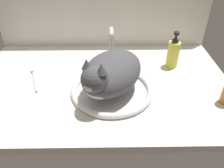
{
  "coord_description": "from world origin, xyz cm",
  "views": [
    {
      "loc": [
        3.01,
        -79.93,
        59.42
      ],
      "look_at": [
        4.1,
        -7.34,
        7.0
      ],
      "focal_mm": 35.81,
      "sensor_mm": 36.0,
      "label": 1
    }
  ],
  "objects": [
    {
      "name": "faucet",
      "position": [
        4.1,
        13.1,
        10.56
      ],
      "size": [
        19.84,
        9.36,
        19.7
      ],
      "color": "silver",
      "rests_on": "countertop"
    },
    {
      "name": "backsplash_wall",
      "position": [
        0.0,
        36.61,
        18.49
      ],
      "size": [
        111.72,
        2.4,
        36.99
      ],
      "primitive_type": "cube",
      "color": "silver",
      "rests_on": "ground"
    },
    {
      "name": "cat",
      "position": [
        3.23,
        -8.8,
        12.9
      ],
      "size": [
        32.62,
        38.14,
        18.01
      ],
      "color": "#4C4C51",
      "rests_on": "sink_basin"
    },
    {
      "name": "sink_basin",
      "position": [
        4.1,
        -7.34,
        4.05
      ],
      "size": [
        33.39,
        33.39,
        2.4
      ],
      "color": "white",
      "rests_on": "countertop"
    },
    {
      "name": "toothbrush",
      "position": [
        -30.07,
        1.24,
        3.61
      ],
      "size": [
        7.47,
        17.77,
        1.7
      ],
      "color": "silver",
      "rests_on": "countertop"
    },
    {
      "name": "countertop",
      "position": [
        0.0,
        0.0,
        1.5
      ],
      "size": [
        111.72,
        70.82,
        3.0
      ],
      "primitive_type": "cube",
      "color": "silver",
      "rests_on": "ground"
    },
    {
      "name": "soap_pump_bottle",
      "position": [
        33.08,
        12.81,
        9.72
      ],
      "size": [
        5.54,
        5.54,
        17.49
      ],
      "color": "#E5DB4C",
      "rests_on": "countertop"
    }
  ]
}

